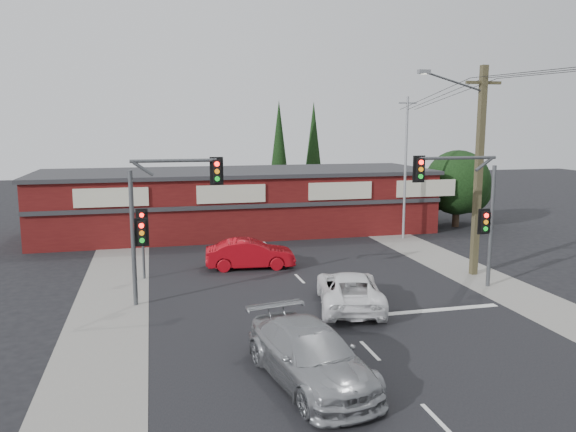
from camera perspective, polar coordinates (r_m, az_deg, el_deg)
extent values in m
plane|color=black|center=(23.04, 3.92, -9.14)|extent=(120.00, 120.00, 0.00)
cube|color=black|center=(27.64, 0.78, -5.97)|extent=(14.00, 70.00, 0.01)
cube|color=gray|center=(26.88, -17.18, -6.82)|extent=(3.00, 70.00, 0.02)
cube|color=gray|center=(30.82, 16.32, -4.74)|extent=(3.00, 70.00, 0.02)
cube|color=silver|center=(23.01, 13.53, -9.37)|extent=(6.50, 0.35, 0.01)
imported|color=white|center=(22.84, 6.25, -7.45)|extent=(3.54, 5.60, 1.44)
imported|color=#9B9DA0|center=(16.39, 2.28, -13.95)|extent=(3.21, 5.89, 1.62)
imported|color=#AA0A13|center=(28.79, -3.87, -3.86)|extent=(4.64, 1.99, 1.49)
cube|color=silver|center=(15.31, 14.91, -19.35)|extent=(0.12, 1.60, 0.01)
cube|color=silver|center=(18.92, 8.32, -13.37)|extent=(0.12, 1.60, 0.01)
cube|color=silver|center=(22.83, 4.10, -9.28)|extent=(0.12, 1.60, 0.01)
cube|color=silver|center=(26.91, 1.19, -6.37)|extent=(0.12, 1.60, 0.01)
cube|color=silver|center=(31.09, -0.92, -4.23)|extent=(0.12, 1.60, 0.01)
cube|color=silver|center=(35.33, -2.52, -2.59)|extent=(0.12, 1.60, 0.01)
cube|color=silver|center=(39.62, -3.77, -1.31)|extent=(0.12, 1.60, 0.01)
cube|color=silver|center=(43.94, -4.77, -0.27)|extent=(0.12, 1.60, 0.01)
cube|color=silver|center=(48.28, -5.60, 0.58)|extent=(0.12, 1.60, 0.01)
cube|color=#4A0E0F|center=(38.60, -5.12, 1.38)|extent=(26.00, 8.00, 4.00)
cube|color=#2D2D30|center=(38.37, -5.16, 4.49)|extent=(26.40, 8.40, 0.25)
cube|color=beige|center=(34.10, -17.51, 1.81)|extent=(4.20, 0.12, 1.10)
cube|color=beige|center=(34.35, -5.78, 2.25)|extent=(4.20, 0.12, 1.10)
cube|color=beige|center=(35.97, 5.34, 2.57)|extent=(4.20, 0.12, 1.10)
cube|color=beige|center=(38.35, 13.86, 2.75)|extent=(4.20, 0.12, 1.10)
cube|color=#2D2D30|center=(34.55, -4.10, 0.97)|extent=(26.00, 0.15, 0.25)
cylinder|color=#2D2116|center=(42.10, 16.69, 0.17)|extent=(0.50, 0.50, 1.80)
sphere|color=black|center=(41.81, 16.84, 3.28)|extent=(4.60, 4.60, 4.60)
sphere|color=black|center=(43.51, 17.83, 2.53)|extent=(3.40, 3.40, 3.40)
sphere|color=black|center=(42.49, 14.31, 2.26)|extent=(2.80, 2.80, 2.80)
cylinder|color=#2D2116|center=(46.39, -0.90, 1.50)|extent=(0.24, 0.24, 2.00)
cone|color=black|center=(46.00, -0.92, 7.06)|extent=(1.80, 1.80, 7.50)
cylinder|color=#2D2116|center=(49.18, 2.56, 1.93)|extent=(0.24, 0.24, 2.00)
cone|color=black|center=(48.81, 2.60, 7.18)|extent=(1.80, 1.80, 7.50)
cylinder|color=#47494C|center=(23.28, -15.47, -2.27)|extent=(0.18, 0.18, 5.50)
cylinder|color=#47494C|center=(22.88, -11.53, 5.53)|extent=(3.40, 0.14, 0.14)
cylinder|color=#47494C|center=(22.89, -14.49, 4.67)|extent=(0.82, 0.14, 0.63)
cube|color=black|center=(23.04, -7.25, 4.54)|extent=(0.32, 0.22, 0.95)
cube|color=black|center=(23.11, -7.27, 4.55)|extent=(0.55, 0.04, 1.15)
cylinder|color=#FF0C07|center=(22.89, -7.23, 5.26)|extent=(0.20, 0.06, 0.20)
cylinder|color=orange|center=(22.91, -7.22, 4.52)|extent=(0.20, 0.06, 0.20)
cylinder|color=#0CE526|center=(22.94, -7.20, 3.77)|extent=(0.20, 0.06, 0.20)
cube|color=black|center=(23.22, -14.63, -1.63)|extent=(0.32, 0.22, 0.95)
cube|color=black|center=(23.29, -14.63, -1.60)|extent=(0.55, 0.04, 1.15)
cylinder|color=#FF0C07|center=(23.04, -14.67, -0.96)|extent=(0.20, 0.06, 0.20)
cylinder|color=orange|center=(23.09, -14.64, -1.69)|extent=(0.20, 0.06, 0.20)
cylinder|color=#0CE526|center=(23.15, -14.61, -2.42)|extent=(0.20, 0.06, 0.20)
cylinder|color=#47494C|center=(26.68, 19.93, -1.04)|extent=(0.18, 0.18, 5.50)
cylinder|color=#47494C|center=(25.38, 16.91, 5.66)|extent=(3.60, 0.14, 0.14)
cylinder|color=#47494C|center=(26.06, 19.27, 4.97)|extent=(0.82, 0.14, 0.63)
cube|color=black|center=(24.54, 13.22, 4.66)|extent=(0.32, 0.22, 0.95)
cube|color=black|center=(24.61, 13.15, 4.67)|extent=(0.55, 0.04, 1.15)
cylinder|color=#FF0C07|center=(24.41, 13.39, 5.33)|extent=(0.20, 0.06, 0.20)
cylinder|color=orange|center=(24.43, 13.36, 4.63)|extent=(0.20, 0.06, 0.20)
cylinder|color=#0CE526|center=(24.45, 13.33, 3.93)|extent=(0.20, 0.06, 0.20)
cube|color=black|center=(26.45, 19.32, -0.55)|extent=(0.32, 0.22, 0.95)
cube|color=black|center=(26.51, 19.24, -0.52)|extent=(0.55, 0.04, 1.15)
cylinder|color=#FF0C07|center=(26.30, 19.51, 0.05)|extent=(0.20, 0.06, 0.20)
cylinder|color=orange|center=(26.34, 19.48, -0.59)|extent=(0.20, 0.06, 0.20)
cylinder|color=#0CE526|center=(26.39, 19.44, -1.24)|extent=(0.20, 0.06, 0.20)
cylinder|color=#47494C|center=(27.44, -14.50, -3.17)|extent=(0.12, 0.12, 3.00)
cube|color=black|center=(27.19, -14.61, -0.49)|extent=(0.32, 0.22, 0.95)
cube|color=black|center=(27.26, -14.61, -0.47)|extent=(0.55, 0.04, 1.15)
cylinder|color=#FF0C07|center=(27.02, -14.64, 0.09)|extent=(0.20, 0.06, 0.20)
cylinder|color=orange|center=(27.07, -14.61, -0.54)|extent=(0.20, 0.06, 0.20)
cylinder|color=#0CE526|center=(27.12, -14.59, -1.16)|extent=(0.20, 0.06, 0.20)
cube|color=#4B442A|center=(28.34, 18.79, 4.18)|extent=(0.30, 0.30, 10.00)
cube|color=#4B442A|center=(28.31, 19.24, 12.67)|extent=(1.80, 0.14, 0.14)
cylinder|color=#47494C|center=(27.36, 16.53, 12.94)|extent=(3.23, 0.39, 0.89)
cube|color=slate|center=(26.50, 13.65, 14.06)|extent=(0.55, 0.25, 0.18)
cylinder|color=silver|center=(26.49, 13.64, 13.84)|extent=(0.28, 0.28, 0.05)
cylinder|color=gray|center=(36.48, 11.84, 4.72)|extent=(0.16, 0.16, 9.00)
cube|color=gray|center=(36.40, 12.05, 11.16)|extent=(1.20, 0.10, 0.10)
cylinder|color=black|center=(32.01, 14.23, 11.73)|extent=(0.73, 9.01, 1.22)
cylinder|color=black|center=(32.29, 15.18, 11.67)|extent=(0.52, 9.00, 1.22)
cylinder|color=black|center=(32.58, 16.12, 11.60)|extent=(0.31, 9.00, 1.22)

